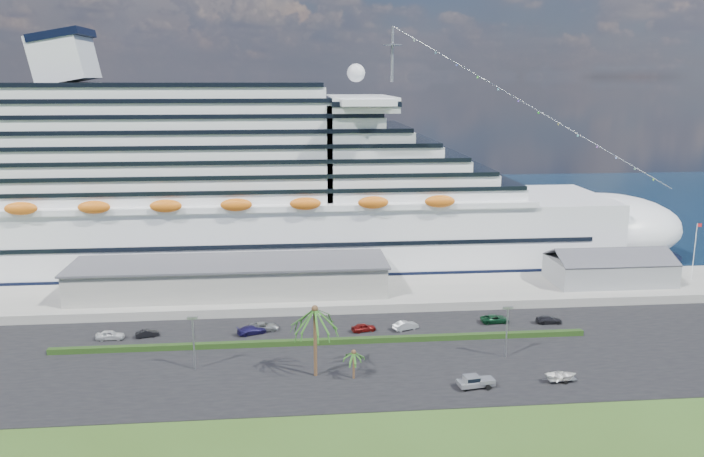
{
  "coord_description": "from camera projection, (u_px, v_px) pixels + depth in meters",
  "views": [
    {
      "loc": [
        -13.56,
        -90.0,
        43.09
      ],
      "look_at": [
        -2.14,
        30.0,
        16.42
      ],
      "focal_mm": 35.0,
      "sensor_mm": 36.0,
      "label": 1
    }
  ],
  "objects": [
    {
      "name": "pickup_truck",
      "position": [
        475.0,
        381.0,
        96.74
      ],
      "size": [
        5.41,
        2.65,
        1.83
      ],
      "color": "black",
      "rests_on": "asphalt_lot"
    },
    {
      "name": "boat_trailer",
      "position": [
        562.0,
        375.0,
        98.61
      ],
      "size": [
        5.3,
        3.62,
        1.5
      ],
      "color": "gray",
      "rests_on": "asphalt_lot"
    },
    {
      "name": "parked_car_7",
      "position": [
        549.0,
        320.0,
        122.21
      ],
      "size": [
        4.69,
        2.07,
        1.34
      ],
      "primitive_type": "imported",
      "rotation": [
        0.0,
        0.0,
        1.53
      ],
      "color": "black",
      "rests_on": "asphalt_lot"
    },
    {
      "name": "port_shed",
      "position": [
        609.0,
        270.0,
        140.78
      ],
      "size": [
        24.0,
        12.31,
        7.37
      ],
      "color": "gray",
      "rests_on": "wharf"
    },
    {
      "name": "water",
      "position": [
        330.0,
        212.0,
        224.4
      ],
      "size": [
        420.0,
        160.0,
        0.02
      ],
      "primitive_type": "cube",
      "color": "black",
      "rests_on": "ground"
    },
    {
      "name": "cruise_ship",
      "position": [
        252.0,
        197.0,
        154.65
      ],
      "size": [
        191.0,
        38.0,
        54.0
      ],
      "color": "silver",
      "rests_on": "ground"
    },
    {
      "name": "parked_car_6",
      "position": [
        495.0,
        319.0,
        122.56
      ],
      "size": [
        5.2,
        2.62,
        1.41
      ],
      "primitive_type": "imported",
      "rotation": [
        0.0,
        0.0,
        1.63
      ],
      "color": "#0D361D",
      "rests_on": "asphalt_lot"
    },
    {
      "name": "palm_tall",
      "position": [
        315.0,
        317.0,
        99.01
      ],
      "size": [
        8.82,
        8.82,
        11.13
      ],
      "color": "#47301E",
      "rests_on": "ground"
    },
    {
      "name": "parked_car_4",
      "position": [
        364.0,
        327.0,
        118.29
      ],
      "size": [
        4.51,
        2.68,
        1.44
      ],
      "primitive_type": "imported",
      "rotation": [
        0.0,
        0.0,
        1.82
      ],
      "color": "#610E0D",
      "rests_on": "asphalt_lot"
    },
    {
      "name": "wharf",
      "position": [
        358.0,
        293.0,
        136.73
      ],
      "size": [
        240.0,
        20.0,
        1.8
      ],
      "primitive_type": "cube",
      "color": "gray",
      "rests_on": "ground"
    },
    {
      "name": "hedge",
      "position": [
        325.0,
        341.0,
        112.73
      ],
      "size": [
        88.0,
        1.1,
        0.9
      ],
      "primitive_type": "cube",
      "color": "black",
      "rests_on": "asphalt_lot"
    },
    {
      "name": "parked_car_0",
      "position": [
        110.0,
        335.0,
        114.64
      ],
      "size": [
        4.63,
        1.92,
        1.57
      ],
      "primitive_type": "imported",
      "rotation": [
        0.0,
        0.0,
        1.59
      ],
      "color": "silver",
      "rests_on": "asphalt_lot"
    },
    {
      "name": "ground",
      "position": [
        387.0,
        385.0,
        98.04
      ],
      "size": [
        420.0,
        420.0,
        0.0
      ],
      "primitive_type": "plane",
      "color": "#324E1A",
      "rests_on": "ground"
    },
    {
      "name": "asphalt_lot",
      "position": [
        377.0,
        355.0,
        108.72
      ],
      "size": [
        140.0,
        38.0,
        0.12
      ],
      "primitive_type": "cube",
      "color": "black",
      "rests_on": "ground"
    },
    {
      "name": "terminal_building",
      "position": [
        230.0,
        277.0,
        133.52
      ],
      "size": [
        61.0,
        15.0,
        6.3
      ],
      "color": "gray",
      "rests_on": "wharf"
    },
    {
      "name": "parked_car_1",
      "position": [
        147.0,
        333.0,
        115.78
      ],
      "size": [
        4.04,
        2.37,
        1.26
      ],
      "primitive_type": "imported",
      "rotation": [
        0.0,
        0.0,
        1.86
      ],
      "color": "black",
      "rests_on": "asphalt_lot"
    },
    {
      "name": "parked_car_5",
      "position": [
        406.0,
        326.0,
        119.13
      ],
      "size": [
        4.82,
        3.13,
        1.5
      ],
      "primitive_type": "imported",
      "rotation": [
        0.0,
        0.0,
        1.94
      ],
      "color": "#A2A6A9",
      "rests_on": "asphalt_lot"
    },
    {
      "name": "palm_short",
      "position": [
        354.0,
        355.0,
        99.26
      ],
      "size": [
        3.53,
        3.53,
        4.56
      ],
      "color": "#47301E",
      "rests_on": "ground"
    },
    {
      "name": "parked_car_2",
      "position": [
        264.0,
        326.0,
        118.78
      ],
      "size": [
        5.17,
        2.48,
        1.42
      ],
      "primitive_type": "imported",
      "rotation": [
        0.0,
        0.0,
        1.6
      ],
      "color": "gray",
      "rests_on": "asphalt_lot"
    },
    {
      "name": "parked_car_3",
      "position": [
        252.0,
        330.0,
        117.09
      ],
      "size": [
        5.43,
        3.73,
        1.46
      ],
      "primitive_type": "imported",
      "rotation": [
        0.0,
        0.0,
        1.94
      ],
      "color": "#181345",
      "rests_on": "asphalt_lot"
    },
    {
      "name": "lamp_post_right",
      "position": [
        507.0,
        325.0,
        106.51
      ],
      "size": [
        1.6,
        0.35,
        8.27
      ],
      "color": "gray",
      "rests_on": "asphalt_lot"
    },
    {
      "name": "lamp_post_left",
      "position": [
        193.0,
        336.0,
        102.07
      ],
      "size": [
        1.6,
        0.35,
        8.27
      ],
      "color": "gray",
      "rests_on": "asphalt_lot"
    },
    {
      "name": "flagpole",
      "position": [
        695.0,
        249.0,
        141.62
      ],
      "size": [
        1.08,
        0.16,
        12.0
      ],
      "color": "silver",
      "rests_on": "wharf"
    }
  ]
}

